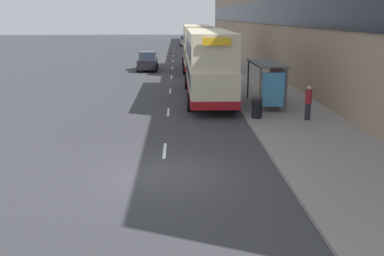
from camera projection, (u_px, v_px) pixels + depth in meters
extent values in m
plane|color=#38383D|center=(162.00, 174.00, 14.42)|extent=(220.00, 220.00, 0.00)
cube|color=gray|center=(227.00, 59.00, 51.83)|extent=(5.00, 93.00, 0.14)
cube|color=#9E846B|center=(262.00, 7.00, 50.40)|extent=(3.00, 93.00, 12.41)
cube|color=black|center=(248.00, 12.00, 50.50)|extent=(0.12, 89.28, 2.23)
cube|color=silver|center=(165.00, 151.00, 16.93)|extent=(0.12, 2.00, 0.01)
cube|color=silver|center=(168.00, 112.00, 23.68)|extent=(0.12, 2.00, 0.01)
cube|color=silver|center=(170.00, 91.00, 30.44)|extent=(0.12, 2.00, 0.01)
cube|color=silver|center=(172.00, 77.00, 37.19)|extent=(0.12, 2.00, 0.01)
cube|color=silver|center=(172.00, 68.00, 43.95)|extent=(0.12, 2.00, 0.01)
cube|color=silver|center=(173.00, 61.00, 50.70)|extent=(0.12, 2.00, 0.01)
cube|color=silver|center=(174.00, 56.00, 57.45)|extent=(0.12, 2.00, 0.01)
cube|color=silver|center=(174.00, 51.00, 64.21)|extent=(0.12, 2.00, 0.01)
cube|color=silver|center=(174.00, 48.00, 70.96)|extent=(0.12, 2.00, 0.01)
cube|color=#4C4C51|center=(267.00, 63.00, 24.24)|extent=(1.60, 4.20, 0.08)
cylinder|color=#4C4C51|center=(260.00, 91.00, 22.60)|extent=(0.10, 0.10, 2.40)
cylinder|color=#4C4C51|center=(248.00, 80.00, 26.46)|extent=(0.10, 0.10, 2.40)
cylinder|color=#4C4C51|center=(286.00, 91.00, 22.64)|extent=(0.10, 0.10, 2.40)
cylinder|color=#4C4C51|center=(270.00, 80.00, 26.51)|extent=(0.10, 0.10, 2.40)
cube|color=#99A8B2|center=(277.00, 83.00, 24.54)|extent=(0.04, 3.68, 1.92)
cube|color=#3F8CBF|center=(273.00, 90.00, 22.67)|extent=(1.19, 0.10, 1.82)
cube|color=maroon|center=(269.00, 98.00, 24.75)|extent=(0.36, 2.80, 0.08)
cube|color=beige|center=(208.00, 77.00, 27.17)|extent=(2.55, 11.50, 1.85)
cube|color=beige|center=(208.00, 46.00, 26.69)|extent=(2.50, 11.15, 1.95)
cube|color=maroon|center=(208.00, 88.00, 27.35)|extent=(2.58, 11.56, 0.45)
cube|color=#2D3847|center=(208.00, 71.00, 27.08)|extent=(2.58, 10.81, 0.81)
cube|color=#2D3847|center=(208.00, 48.00, 26.72)|extent=(2.55, 10.81, 0.94)
cube|color=yellow|center=(217.00, 42.00, 20.99)|extent=(1.40, 0.08, 0.36)
cylinder|color=black|center=(187.00, 82.00, 31.15)|extent=(0.30, 1.00, 1.00)
cylinder|color=black|center=(222.00, 82.00, 31.23)|extent=(0.30, 1.00, 1.00)
cylinder|color=black|center=(190.00, 102.00, 23.92)|extent=(0.30, 1.00, 1.00)
cylinder|color=black|center=(235.00, 102.00, 24.01)|extent=(0.30, 1.00, 1.00)
cube|color=beige|center=(197.00, 56.00, 41.58)|extent=(2.55, 10.25, 1.85)
cube|color=beige|center=(197.00, 36.00, 41.10)|extent=(2.50, 9.94, 1.95)
cube|color=maroon|center=(197.00, 63.00, 41.76)|extent=(2.58, 10.30, 0.45)
cube|color=#2D3847|center=(197.00, 52.00, 41.49)|extent=(2.58, 9.63, 0.81)
cube|color=#2D3847|center=(197.00, 37.00, 41.12)|extent=(2.55, 9.63, 0.94)
cube|color=yellow|center=(200.00, 31.00, 36.00)|extent=(1.40, 0.08, 0.36)
cylinder|color=black|center=(183.00, 62.00, 45.14)|extent=(0.30, 1.00, 1.00)
cylinder|color=black|center=(208.00, 61.00, 45.23)|extent=(0.30, 1.00, 1.00)
cylinder|color=black|center=(184.00, 69.00, 38.70)|extent=(0.30, 1.00, 1.00)
cylinder|color=black|center=(213.00, 69.00, 38.79)|extent=(0.30, 1.00, 1.00)
cube|color=black|center=(148.00, 63.00, 41.50)|extent=(1.73, 4.04, 0.84)
cube|color=#2D3847|center=(148.00, 55.00, 41.50)|extent=(1.53, 1.94, 0.69)
cylinder|color=black|center=(156.00, 69.00, 40.43)|extent=(0.20, 0.60, 0.60)
cylinder|color=black|center=(138.00, 69.00, 40.37)|extent=(0.20, 0.60, 0.60)
cylinder|color=black|center=(157.00, 66.00, 42.85)|extent=(0.20, 0.60, 0.60)
cylinder|color=black|center=(140.00, 66.00, 42.79)|extent=(0.20, 0.60, 0.60)
cube|color=#B7B799|center=(185.00, 42.00, 76.33)|extent=(1.71, 4.32, 0.81)
cube|color=#2D3847|center=(185.00, 37.00, 75.94)|extent=(1.51, 2.07, 0.66)
cylinder|color=black|center=(180.00, 43.00, 77.70)|extent=(0.20, 0.60, 0.60)
cylinder|color=black|center=(190.00, 43.00, 77.76)|extent=(0.20, 0.60, 0.60)
cylinder|color=black|center=(180.00, 44.00, 75.11)|extent=(0.20, 0.60, 0.60)
cylinder|color=black|center=(190.00, 44.00, 75.17)|extent=(0.20, 0.60, 0.60)
cylinder|color=#23232D|center=(277.00, 96.00, 25.27)|extent=(0.29, 0.29, 0.85)
cylinder|color=maroon|center=(278.00, 83.00, 25.07)|extent=(0.35, 0.35, 0.71)
sphere|color=tan|center=(278.00, 75.00, 24.95)|extent=(0.23, 0.23, 0.23)
cylinder|color=#23232D|center=(308.00, 112.00, 21.34)|extent=(0.28, 0.28, 0.82)
cylinder|color=maroon|center=(309.00, 97.00, 21.15)|extent=(0.34, 0.34, 0.68)
sphere|color=tan|center=(309.00, 88.00, 21.03)|extent=(0.22, 0.22, 0.22)
cylinder|color=black|center=(257.00, 109.00, 21.69)|extent=(0.52, 0.52, 0.95)
cylinder|color=#2D2D33|center=(257.00, 99.00, 21.56)|extent=(0.55, 0.55, 0.10)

